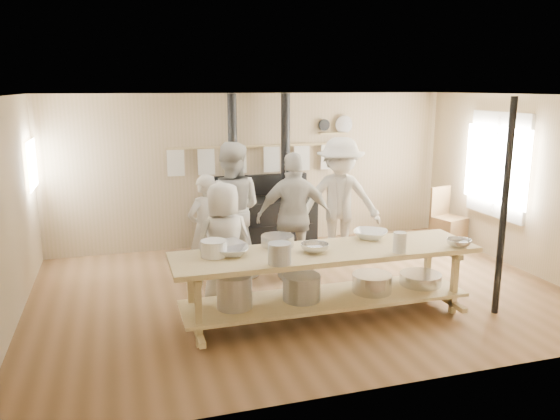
{
  "coord_description": "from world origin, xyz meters",
  "views": [
    {
      "loc": [
        -2.27,
        -6.57,
        2.7
      ],
      "look_at": [
        -0.23,
        0.2,
        1.1
      ],
      "focal_mm": 35.0,
      "sensor_mm": 36.0,
      "label": 1
    }
  ],
  "objects_px": {
    "stove": "(260,219)",
    "cook_right": "(294,217)",
    "prep_table": "(325,277)",
    "roasting_pan": "(223,247)",
    "cook_far_left": "(205,229)",
    "cook_center": "(224,244)",
    "cook_left": "(231,209)",
    "chair": "(447,229)",
    "cook_by_window": "(340,201)"
  },
  "relations": [
    {
      "from": "stove",
      "to": "cook_right",
      "type": "xyz_separation_m",
      "value": [
        0.08,
        -1.6,
        0.39
      ]
    },
    {
      "from": "prep_table",
      "to": "roasting_pan",
      "type": "bearing_deg",
      "value": 165.46
    },
    {
      "from": "cook_far_left",
      "to": "cook_center",
      "type": "relative_size",
      "value": 0.98
    },
    {
      "from": "prep_table",
      "to": "cook_left",
      "type": "distance_m",
      "value": 2.07
    },
    {
      "from": "cook_left",
      "to": "chair",
      "type": "distance_m",
      "value": 3.96
    },
    {
      "from": "cook_right",
      "to": "roasting_pan",
      "type": "bearing_deg",
      "value": 50.75
    },
    {
      "from": "cook_far_left",
      "to": "cook_by_window",
      "type": "relative_size",
      "value": 0.78
    },
    {
      "from": "cook_by_window",
      "to": "cook_left",
      "type": "bearing_deg",
      "value": -163.07
    },
    {
      "from": "roasting_pan",
      "to": "prep_table",
      "type": "bearing_deg",
      "value": -14.54
    },
    {
      "from": "cook_right",
      "to": "chair",
      "type": "height_order",
      "value": "cook_right"
    },
    {
      "from": "prep_table",
      "to": "cook_by_window",
      "type": "xyz_separation_m",
      "value": [
        1.0,
        1.95,
        0.46
      ]
    },
    {
      "from": "cook_by_window",
      "to": "roasting_pan",
      "type": "height_order",
      "value": "cook_by_window"
    },
    {
      "from": "cook_right",
      "to": "cook_by_window",
      "type": "height_order",
      "value": "cook_by_window"
    },
    {
      "from": "cook_far_left",
      "to": "cook_left",
      "type": "relative_size",
      "value": 0.79
    },
    {
      "from": "cook_left",
      "to": "cook_center",
      "type": "xyz_separation_m",
      "value": [
        -0.31,
        -1.09,
        -0.19
      ]
    },
    {
      "from": "cook_right",
      "to": "roasting_pan",
      "type": "distance_m",
      "value": 1.66
    },
    {
      "from": "roasting_pan",
      "to": "cook_center",
      "type": "bearing_deg",
      "value": 78.21
    },
    {
      "from": "cook_far_left",
      "to": "cook_right",
      "type": "xyz_separation_m",
      "value": [
        1.22,
        -0.27,
        0.15
      ]
    },
    {
      "from": "cook_far_left",
      "to": "cook_left",
      "type": "bearing_deg",
      "value": 175.25
    },
    {
      "from": "prep_table",
      "to": "chair",
      "type": "xyz_separation_m",
      "value": [
        3.15,
        2.25,
        -0.22
      ]
    },
    {
      "from": "cook_right",
      "to": "roasting_pan",
      "type": "height_order",
      "value": "cook_right"
    },
    {
      "from": "stove",
      "to": "cook_by_window",
      "type": "bearing_deg",
      "value": -46.94
    },
    {
      "from": "cook_center",
      "to": "stove",
      "type": "bearing_deg",
      "value": -126.89
    },
    {
      "from": "cook_far_left",
      "to": "cook_by_window",
      "type": "bearing_deg",
      "value": 157.34
    },
    {
      "from": "stove",
      "to": "cook_center",
      "type": "xyz_separation_m",
      "value": [
        -1.05,
        -2.23,
        0.26
      ]
    },
    {
      "from": "chair",
      "to": "roasting_pan",
      "type": "bearing_deg",
      "value": -172.57
    },
    {
      "from": "prep_table",
      "to": "cook_by_window",
      "type": "height_order",
      "value": "cook_by_window"
    },
    {
      "from": "cook_left",
      "to": "cook_by_window",
      "type": "bearing_deg",
      "value": -157.61
    },
    {
      "from": "cook_left",
      "to": "cook_center",
      "type": "bearing_deg",
      "value": 93.86
    },
    {
      "from": "cook_center",
      "to": "chair",
      "type": "distance_m",
      "value": 4.47
    },
    {
      "from": "cook_far_left",
      "to": "chair",
      "type": "xyz_separation_m",
      "value": [
        4.29,
        0.56,
        -0.47
      ]
    },
    {
      "from": "cook_left",
      "to": "chair",
      "type": "bearing_deg",
      "value": -154.62
    },
    {
      "from": "stove",
      "to": "prep_table",
      "type": "height_order",
      "value": "stove"
    },
    {
      "from": "chair",
      "to": "roasting_pan",
      "type": "xyz_separation_m",
      "value": [
        -4.3,
        -1.95,
        0.6
      ]
    },
    {
      "from": "stove",
      "to": "cook_far_left",
      "type": "height_order",
      "value": "stove"
    },
    {
      "from": "cook_far_left",
      "to": "cook_right",
      "type": "bearing_deg",
      "value": 137.79
    },
    {
      "from": "stove",
      "to": "cook_far_left",
      "type": "xyz_separation_m",
      "value": [
        -1.14,
        -1.33,
        0.25
      ]
    },
    {
      "from": "stove",
      "to": "chair",
      "type": "height_order",
      "value": "stove"
    },
    {
      "from": "cook_center",
      "to": "cook_right",
      "type": "height_order",
      "value": "cook_right"
    },
    {
      "from": "stove",
      "to": "cook_left",
      "type": "relative_size",
      "value": 1.33
    },
    {
      "from": "cook_by_window",
      "to": "chair",
      "type": "bearing_deg",
      "value": 22.3
    },
    {
      "from": "cook_far_left",
      "to": "chair",
      "type": "height_order",
      "value": "cook_far_left"
    },
    {
      "from": "stove",
      "to": "cook_by_window",
      "type": "height_order",
      "value": "stove"
    },
    {
      "from": "chair",
      "to": "cook_right",
      "type": "bearing_deg",
      "value": 178.2
    },
    {
      "from": "prep_table",
      "to": "cook_center",
      "type": "relative_size",
      "value": 2.29
    },
    {
      "from": "cook_left",
      "to": "cook_by_window",
      "type": "height_order",
      "value": "cook_by_window"
    },
    {
      "from": "prep_table",
      "to": "roasting_pan",
      "type": "distance_m",
      "value": 1.25
    },
    {
      "from": "cook_left",
      "to": "chair",
      "type": "xyz_separation_m",
      "value": [
        3.89,
        0.37,
        -0.68
      ]
    },
    {
      "from": "cook_left",
      "to": "chair",
      "type": "height_order",
      "value": "cook_left"
    },
    {
      "from": "stove",
      "to": "cook_right",
      "type": "height_order",
      "value": "stove"
    }
  ]
}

